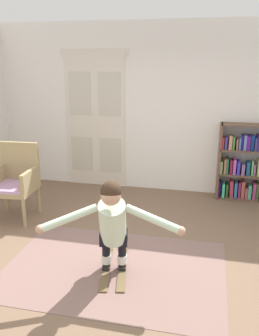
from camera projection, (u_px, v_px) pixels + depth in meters
ground_plane at (128, 262)px, 4.18m from camera, size 7.20×7.20×0.00m
back_wall at (162, 109)px, 6.19m from camera, size 6.00×0.10×2.90m
double_door at (95, 120)px, 6.45m from camera, size 1.22×0.05×2.45m
rug at (114, 268)px, 4.05m from camera, size 2.46×1.72×0.01m
bookshelf at (257, 167)px, 5.90m from camera, size 1.30×0.30×1.28m
wicker_chair at (15, 179)px, 5.27m from camera, size 0.64×0.64×1.10m
skis_pair at (115, 265)px, 4.08m from camera, size 0.45×0.96×0.07m
person_skier at (113, 221)px, 3.69m from camera, size 1.42×0.77×1.08m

